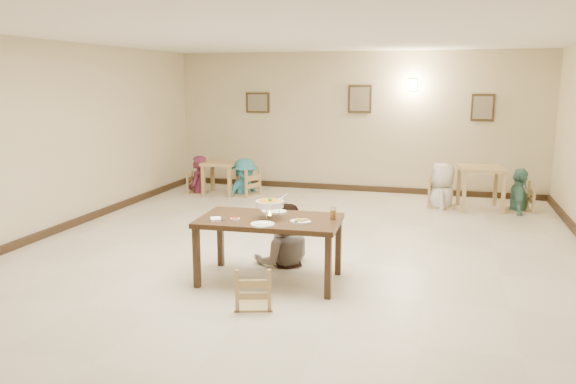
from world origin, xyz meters
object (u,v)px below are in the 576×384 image
(main_table, at_px, (270,225))
(curry_warmer, at_px, (270,204))
(drink_glass, at_px, (333,214))
(bg_table_right, at_px, (481,174))
(bg_diner_a, at_px, (197,156))
(bg_table_left, at_px, (221,168))
(chair_far, at_px, (283,229))
(bg_chair_lr, at_px, (244,170))
(bg_diner_c, at_px, (444,163))
(bg_chair_ll, at_px, (198,173))
(bg_diner_d, at_px, (521,168))
(bg_chair_rr, at_px, (520,184))
(main_diner, at_px, (283,203))
(chair_near, at_px, (254,267))
(bg_chair_rl, at_px, (443,180))
(bg_diner_b, at_px, (244,159))

(main_table, xyz_separation_m, curry_warmer, (0.00, -0.00, 0.25))
(drink_glass, bearing_deg, bg_table_right, 67.59)
(bg_diner_a, bearing_deg, bg_table_left, 89.26)
(chair_far, distance_m, bg_chair_lr, 4.57)
(drink_glass, height_order, bg_diner_c, bg_diner_c)
(bg_chair_ll, relative_size, bg_diner_c, 0.51)
(chair_far, bearing_deg, drink_glass, -34.40)
(drink_glass, relative_size, bg_chair_lr, 0.13)
(curry_warmer, bearing_deg, drink_glass, 12.35)
(bg_diner_d, bearing_deg, bg_table_right, 96.85)
(bg_chair_lr, distance_m, bg_diner_d, 5.43)
(bg_table_left, relative_size, bg_chair_rr, 0.73)
(main_diner, xyz_separation_m, bg_diner_c, (1.98, 4.09, 0.04))
(bg_table_left, distance_m, bg_chair_rr, 5.94)
(chair_far, bearing_deg, bg_chair_lr, 119.51)
(curry_warmer, relative_size, bg_chair_ll, 0.42)
(chair_near, height_order, curry_warmer, curry_warmer)
(bg_table_right, relative_size, bg_diner_a, 0.56)
(drink_glass, height_order, bg_table_left, drink_glass)
(chair_near, bearing_deg, bg_chair_rl, -126.22)
(bg_chair_ll, height_order, bg_chair_rr, bg_chair_rr)
(bg_chair_lr, bearing_deg, bg_chair_rr, 111.25)
(curry_warmer, bearing_deg, bg_chair_lr, 113.43)
(main_table, distance_m, main_diner, 0.71)
(bg_table_left, bearing_deg, main_table, -61.35)
(chair_near, relative_size, bg_table_left, 1.17)
(bg_chair_rl, distance_m, bg_diner_c, 0.33)
(main_table, distance_m, bg_diner_c, 5.16)
(bg_chair_ll, bearing_deg, main_diner, -151.34)
(bg_table_right, bearing_deg, bg_chair_ll, -179.71)
(bg_chair_ll, xyz_separation_m, bg_diner_a, (0.00, 0.00, 0.38))
(bg_table_right, relative_size, bg_diner_b, 0.58)
(main_diner, height_order, bg_chair_lr, main_diner)
(drink_glass, bearing_deg, bg_chair_ll, 130.09)
(main_table, height_order, bg_diner_b, bg_diner_b)
(bg_chair_ll, xyz_separation_m, bg_chair_rr, (6.45, 0.09, 0.07))
(bg_chair_ll, xyz_separation_m, bg_diner_d, (6.45, 0.09, 0.37))
(bg_chair_rr, xyz_separation_m, bg_diner_a, (-6.45, -0.09, 0.31))
(chair_near, distance_m, bg_chair_ll, 6.36)
(bg_diner_d, bearing_deg, drink_glass, 152.90)
(bg_table_right, height_order, bg_diner_a, bg_diner_a)
(bg_chair_ll, bearing_deg, bg_table_left, -93.93)
(curry_warmer, height_order, drink_glass, curry_warmer)
(main_diner, relative_size, bg_diner_c, 0.96)
(bg_diner_c, bearing_deg, bg_chair_rl, 88.07)
(bg_table_right, distance_m, bg_chair_rr, 0.71)
(bg_diner_c, bearing_deg, chair_near, -20.67)
(bg_diner_c, distance_m, bg_diner_d, 1.38)
(bg_chair_lr, relative_size, bg_diner_d, 0.68)
(bg_chair_rl, bearing_deg, bg_diner_b, 92.98)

